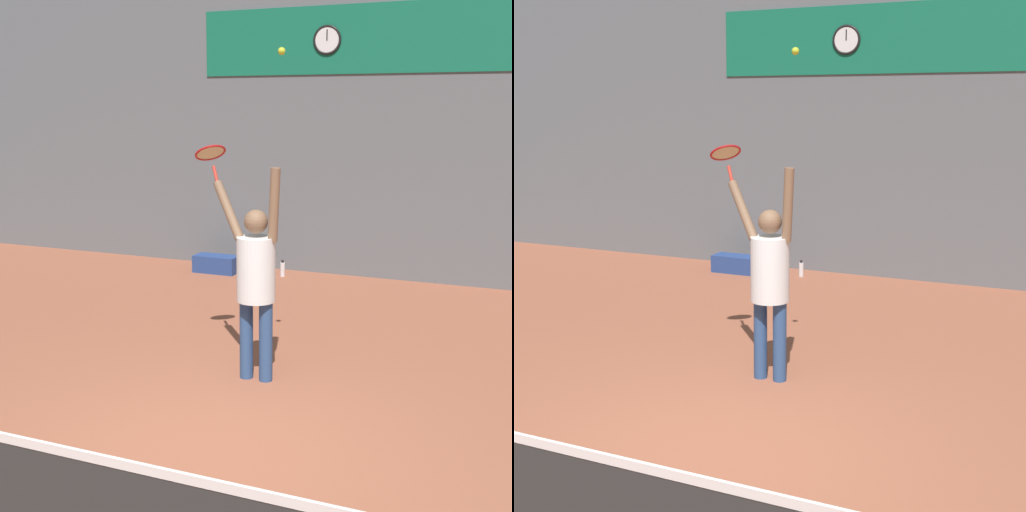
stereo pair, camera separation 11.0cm
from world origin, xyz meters
The scene contains 9 objects.
ground_plane centered at (0.00, 0.00, 0.00)m, with size 18.00×18.00×0.00m, color #9E563D.
back_wall centered at (0.00, 6.45, 2.50)m, with size 18.00×0.10×5.00m.
sponsor_banner centered at (0.00, 6.39, 3.55)m, with size 6.02×0.02×0.99m.
scoreboard_clock centered at (-1.01, 6.37, 3.55)m, with size 0.43×0.04×0.43m.
tennis_player centered at (-0.26, 1.86, 1.04)m, with size 0.86×0.55×2.05m.
tennis_racket centered at (-0.91, 2.26, 2.12)m, with size 0.42×0.43×0.38m.
tennis_ball centered at (0.00, 1.83, 3.05)m, with size 0.07×0.07×0.07m.
water_bottle centered at (-1.53, 5.94, 0.12)m, with size 0.07×0.07×0.25m.
equipment_bag centered at (-2.60, 5.80, 0.14)m, with size 0.70×0.34×0.27m.
Camera 2 is at (2.38, -4.10, 2.58)m, focal length 50.00 mm.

